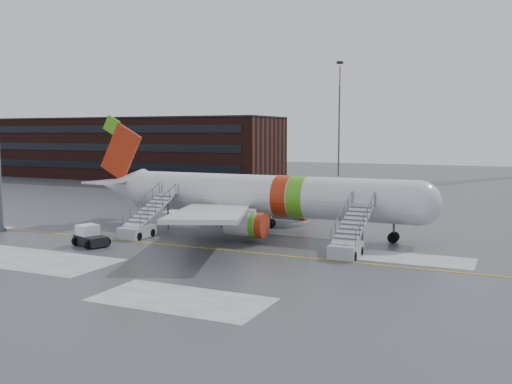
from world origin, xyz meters
The scene contains 7 objects.
ground centered at (0.00, 0.00, 0.00)m, with size 260.00×260.00×0.00m, color #494C4F.
airliner centered at (4.58, 7.84, 3.42)m, with size 35.03×32.97×11.18m.
airstair_fwd centered at (15.40, 1.31, 1.06)m, with size 2.05×7.70×3.48m.
airstair_aft centered at (-3.72, 1.31, 1.06)m, with size 2.05×7.70×3.48m.
pushback_tug centered at (-5.09, -4.05, 0.76)m, with size 3.38×2.97×1.72m.
terminal_building centered at (-45.00, 54.98, 6.20)m, with size 62.00×16.11×12.30m.
light_mast_far_n centered at (-8.00, 78.00, 13.84)m, with size 1.20×1.20×24.25m.
Camera 1 is at (26.79, -40.60, 9.36)m, focal length 40.00 mm.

